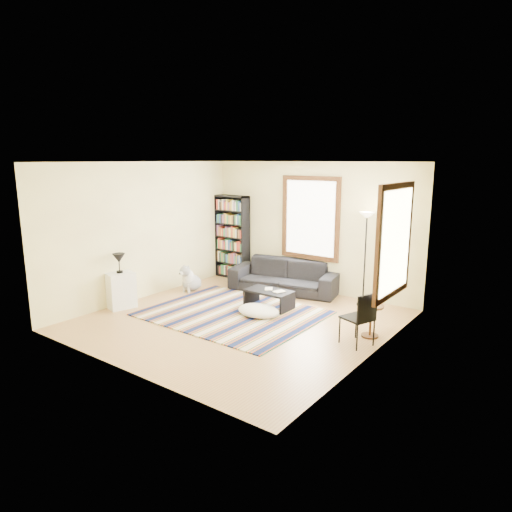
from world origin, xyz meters
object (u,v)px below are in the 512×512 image
Objects in this scene: sofa at (285,276)px; dog at (192,278)px; bookshelf at (232,237)px; side_table at (371,321)px; white_cabinet at (121,290)px; coffee_table at (269,299)px; folding_chair at (357,318)px; floor_cushion at (258,311)px; floor_lamp at (365,259)px.

sofa is 2.04m from dog.
bookshelf is 3.37× the size of dog.
side_table is 4.74m from white_cabinet.
sofa is 1.25m from coffee_table.
dog reaches higher than coffee_table.
folding_chair reaches higher than sofa.
folding_chair is at bearing -47.73° from sofa.
bookshelf is 2.69m from coffee_table.
white_cabinet is at bearing -153.76° from floor_cushion.
floor_lamp is at bearing 117.66° from side_table.
white_cabinet reaches higher than sofa.
side_table reaches higher than floor_cushion.
coffee_table is 1.67× the size of side_table.
white_cabinet is (-4.45, -1.06, -0.08)m from folding_chair.
white_cabinet is at bearing -141.47° from floor_lamp.
sofa is at bearing 164.70° from folding_chair.
dog is at bearing -87.11° from bookshelf.
coffee_table is at bearing -83.01° from sofa.
coffee_table is (0.41, -1.17, -0.16)m from sofa.
side_table is (2.06, 0.28, 0.17)m from floor_cushion.
sofa is at bearing 151.74° from side_table.
sofa is 1.86m from bookshelf.
floor_cushion is 0.95× the size of folding_chair.
white_cabinet is 1.18× the size of dog.
dog is (-2.05, -0.04, 0.12)m from coffee_table.
bookshelf is 4.75m from folding_chair.
side_table reaches higher than coffee_table.
floor_lamp is at bearing 19.34° from dog.
floor_lamp is at bearing 131.18° from folding_chair.
coffee_table is 1.10× the size of floor_cushion.
floor_cushion is 1.17× the size of white_cabinet.
dog is (-1.64, -1.21, -0.05)m from sofa.
sofa is at bearing -176.81° from floor_lamp.
folding_chair is at bearing -69.10° from floor_lamp.
coffee_table reaches higher than floor_cushion.
dog is (0.07, -1.48, -0.70)m from bookshelf.
floor_lamp is 2.66× the size of white_cabinet.
folding_chair is at bearing -4.07° from floor_cushion.
side_table is (2.17, -0.21, 0.09)m from coffee_table.
bookshelf is 2.44× the size of floor_cushion.
dog is (-2.15, 0.45, 0.19)m from floor_cushion.
sofa is at bearing -8.94° from bookshelf.
white_cabinet is at bearing -143.98° from coffee_table.
coffee_table is 1.52× the size of dog.
bookshelf is at bearing 158.91° from sofa.
folding_chair reaches higher than side_table.
white_cabinet is at bearing -146.32° from folding_chair.
dog is at bearing 168.19° from floor_cushion.
folding_chair is 4.58m from white_cabinet.
floor_cushion is at bearing -172.28° from side_table.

